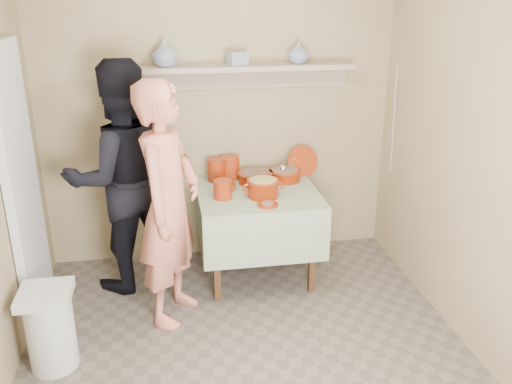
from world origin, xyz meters
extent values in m
plane|color=#61574C|center=(0.00, 0.00, 0.00)|extent=(3.50, 3.50, 0.00)
cube|color=silver|center=(-1.46, 0.95, 1.00)|extent=(0.06, 0.70, 2.00)
cylinder|color=maroon|center=(-0.05, 1.56, 0.86)|extent=(0.14, 0.14, 0.19)
cylinder|color=maroon|center=(0.07, 1.60, 0.86)|extent=(0.16, 0.16, 0.20)
cylinder|color=maroon|center=(-0.04, 1.15, 0.83)|extent=(0.15, 0.15, 0.15)
cylinder|color=maroon|center=(0.00, 1.34, 0.79)|extent=(0.17, 0.17, 0.05)
cylinder|color=maroon|center=(0.71, 1.59, 0.88)|extent=(0.30, 0.16, 0.27)
imported|color=navy|center=(0.65, 1.61, 1.81)|extent=(0.23, 0.23, 0.18)
imported|color=navy|center=(-0.43, 1.62, 1.82)|extent=(0.28, 0.28, 0.21)
cube|color=navy|center=(0.14, 1.60, 1.77)|extent=(0.18, 0.15, 0.11)
imported|color=#CA7157|center=(-0.46, 0.77, 0.88)|extent=(0.65, 0.76, 1.77)
imported|color=black|center=(-0.81, 1.30, 0.92)|extent=(1.06, 0.94, 1.84)
cube|color=tan|center=(0.00, 1.76, 1.30)|extent=(3.00, 0.02, 2.60)
cube|color=tan|center=(1.51, 0.00, 1.30)|extent=(0.02, 3.50, 2.60)
cube|color=#4C2D16|center=(-0.13, 0.90, 0.35)|extent=(0.05, 0.05, 0.71)
cube|color=#4C2D16|center=(0.63, 0.90, 0.35)|extent=(0.05, 0.05, 0.71)
cube|color=#4C2D16|center=(-0.13, 1.66, 0.35)|extent=(0.05, 0.05, 0.71)
cube|color=#4C2D16|center=(0.63, 1.66, 0.35)|extent=(0.05, 0.05, 0.71)
cube|color=#4C2D16|center=(0.25, 1.28, 0.73)|extent=(0.90, 0.90, 0.04)
cube|color=#2F591E|center=(0.25, 1.28, 0.76)|extent=(0.96, 0.96, 0.01)
cube|color=#2F591E|center=(0.25, 0.80, 0.54)|extent=(0.96, 0.01, 0.44)
cube|color=#2F591E|center=(0.25, 1.76, 0.54)|extent=(0.96, 0.01, 0.44)
cube|color=#2F591E|center=(-0.23, 1.28, 0.54)|extent=(0.01, 0.96, 0.44)
cube|color=#2F591E|center=(0.73, 1.28, 0.54)|extent=(0.01, 0.96, 0.44)
cylinder|color=#651301|center=(0.26, 1.45, 0.81)|extent=(0.28, 0.28, 0.09)
cylinder|color=maroon|center=(0.26, 1.45, 0.85)|extent=(0.30, 0.30, 0.01)
cylinder|color=brown|center=(0.26, 1.45, 0.83)|extent=(0.25, 0.25, 0.05)
cylinder|color=#651301|center=(0.53, 1.47, 0.81)|extent=(0.26, 0.26, 0.09)
cylinder|color=maroon|center=(0.53, 1.47, 0.85)|extent=(0.28, 0.28, 0.01)
cylinder|color=#8C6B54|center=(0.53, 1.47, 0.83)|extent=(0.23, 0.23, 0.05)
cylinder|color=silver|center=(0.55, 1.36, 0.94)|extent=(0.01, 0.22, 0.16)
sphere|color=silver|center=(0.51, 1.48, 0.87)|extent=(0.07, 0.07, 0.07)
cylinder|color=#651301|center=(0.27, 1.12, 0.83)|extent=(0.24, 0.24, 0.14)
cylinder|color=maroon|center=(0.27, 1.12, 0.90)|extent=(0.25, 0.25, 0.01)
cylinder|color=tan|center=(0.27, 1.12, 0.88)|extent=(0.21, 0.21, 0.05)
torus|color=maroon|center=(0.15, 1.12, 0.84)|extent=(0.09, 0.02, 0.09)
torus|color=maroon|center=(0.39, 1.12, 0.84)|extent=(0.09, 0.02, 0.09)
cylinder|color=maroon|center=(0.27, 0.93, 0.77)|extent=(0.16, 0.16, 0.02)
cylinder|color=#8C6B54|center=(0.27, 0.93, 0.78)|extent=(0.09, 0.09, 0.01)
cube|color=tan|center=(0.20, 1.62, 1.70)|extent=(1.80, 0.25, 0.04)
cube|color=tan|center=(0.20, 1.74, 1.60)|extent=(1.80, 0.02, 0.18)
cylinder|color=silver|center=(-1.26, 0.30, 0.25)|extent=(0.30, 0.30, 0.50)
cube|color=silver|center=(-1.26, 0.30, 0.53)|extent=(0.32, 0.32, 0.06)
cylinder|color=silver|center=(1.47, 1.50, 1.55)|extent=(0.01, 0.01, 0.30)
cylinder|color=silver|center=(1.47, 1.48, 1.25)|extent=(0.01, 0.01, 0.30)
cylinder|color=silver|center=(1.47, 1.46, 0.95)|extent=(0.01, 0.01, 0.30)
camera|label=1|loc=(-0.46, -2.78, 2.33)|focal=38.00mm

